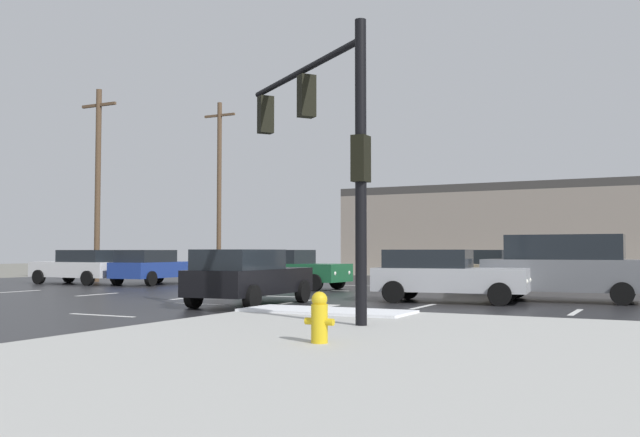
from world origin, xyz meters
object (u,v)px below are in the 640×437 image
at_px(fire_hydrant, 319,317).
at_px(utility_pole_distant, 219,185).
at_px(traffic_signal_mast, 325,131).
at_px(sedan_blue, 153,266).
at_px(suv_grey, 565,266).
at_px(utility_pole_far, 98,181).
at_px(sedan_green, 290,268).
at_px(sedan_tan, 487,269).
at_px(sedan_black, 248,276).
at_px(sedan_silver, 445,274).
at_px(sedan_white, 81,266).

bearing_deg(fire_hydrant, utility_pole_distant, 127.72).
bearing_deg(traffic_signal_mast, sedan_blue, -2.60).
relative_size(suv_grey, utility_pole_distant, 0.45).
bearing_deg(utility_pole_far, sedan_green, -7.57).
relative_size(sedan_tan, sedan_black, 1.01).
height_order(fire_hydrant, suv_grey, suv_grey).
xyz_separation_m(sedan_green, suv_grey, (10.98, -2.37, 0.24)).
relative_size(fire_hydrant, sedan_green, 0.17).
xyz_separation_m(suv_grey, utility_pole_distant, (-22.16, 13.35, 4.52)).
height_order(sedan_green, utility_pole_far, utility_pole_far).
distance_m(sedan_blue, utility_pole_far, 6.35).
bearing_deg(traffic_signal_mast, sedan_silver, -56.27).
bearing_deg(sedan_tan, fire_hydrant, 10.82).
bearing_deg(sedan_silver, sedan_black, -146.65).
xyz_separation_m(sedan_blue, sedan_silver, (15.24, -4.79, 0.00)).
height_order(sedan_blue, sedan_tan, same).
distance_m(fire_hydrant, sedan_white, 24.53).
height_order(traffic_signal_mast, sedan_blue, traffic_signal_mast).
xyz_separation_m(fire_hydrant, suv_grey, (1.87, 12.90, 0.55)).
bearing_deg(utility_pole_far, suv_grey, -9.78).
height_order(utility_pole_far, utility_pole_distant, utility_pole_distant).
bearing_deg(sedan_green, sedan_tan, 24.71).
height_order(traffic_signal_mast, sedan_green, traffic_signal_mast).
bearing_deg(fire_hydrant, sedan_silver, 96.90).
bearing_deg(utility_pole_distant, suv_grey, -31.06).
relative_size(sedan_blue, utility_pole_distant, 0.43).
distance_m(fire_hydrant, sedan_blue, 22.81).
relative_size(sedan_blue, sedan_white, 1.02).
bearing_deg(sedan_green, sedan_black, -65.06).
bearing_deg(sedan_silver, sedan_blue, 156.32).
relative_size(sedan_black, utility_pole_distant, 0.43).
xyz_separation_m(sedan_tan, utility_pole_distant, (-18.51, 8.11, 4.75)).
bearing_deg(sedan_blue, sedan_green, -97.41).
bearing_deg(utility_pole_distant, sedan_black, -53.00).
distance_m(fire_hydrant, sedan_green, 17.78).
relative_size(traffic_signal_mast, sedan_silver, 1.27).
bearing_deg(suv_grey, sedan_silver, 30.40).
bearing_deg(sedan_blue, sedan_white, 106.22).
bearing_deg(sedan_green, utility_pole_distant, 138.83).
xyz_separation_m(traffic_signal_mast, fire_hydrant, (1.68, -3.58, -3.58)).
bearing_deg(sedan_black, sedan_blue, 48.29).
height_order(sedan_green, sedan_silver, same).
height_order(sedan_white, sedan_silver, same).
relative_size(sedan_silver, utility_pole_distant, 0.43).
xyz_separation_m(sedan_black, utility_pole_distant, (-14.41, 19.12, 4.75)).
xyz_separation_m(fire_hydrant, utility_pole_far, (-21.13, 16.86, 4.56)).
bearing_deg(sedan_black, utility_pole_far, 54.49).
height_order(traffic_signal_mast, utility_pole_distant, utility_pole_distant).
xyz_separation_m(fire_hydrant, utility_pole_distant, (-20.30, 26.25, 5.07)).
distance_m(fire_hydrant, sedan_tan, 18.23).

